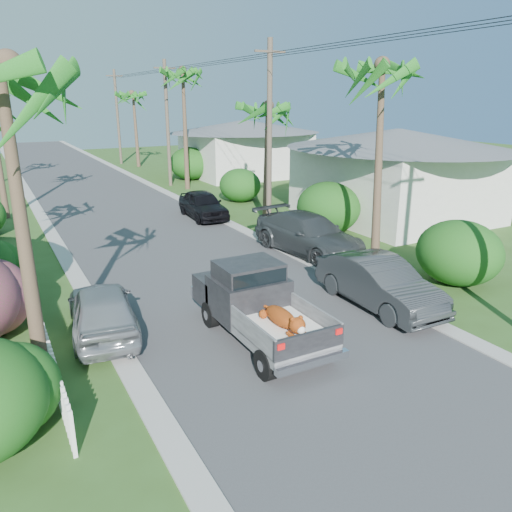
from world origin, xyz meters
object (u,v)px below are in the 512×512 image
house_right_far (245,150)px  utility_pole_c (167,123)px  parked_car_rm (309,235)px  utility_pole_d (118,117)px  parked_car_rf (203,205)px  palm_r_d (133,94)px  pickup_truck (254,301)px  palm_r_c (183,71)px  palm_r_a (386,67)px  parked_car_rn (379,283)px  parked_car_ln (102,310)px  palm_r_b (267,106)px  utility_pole_b (269,136)px  house_right_near (395,177)px

house_right_far → utility_pole_c: (-7.40, -2.00, 2.48)m
parked_car_rm → utility_pole_d: utility_pole_d is taller
parked_car_rf → palm_r_d: bearing=85.9°
pickup_truck → palm_r_c: 25.15m
pickup_truck → parked_car_rf: 14.57m
palm_r_a → utility_pole_c: utility_pole_c is taller
parked_car_rn → utility_pole_c: utility_pole_c is taller
parked_car_ln → parked_car_rn: bearing=172.0°
palm_r_b → palm_r_c: (-0.40, 11.00, 2.16)m
pickup_truck → house_right_far: 30.40m
parked_car_rm → parked_car_ln: bearing=-165.5°
parked_car_rf → utility_pole_d: bearing=88.6°
parked_car_ln → palm_r_c: size_ratio=0.46×
house_right_far → utility_pole_d: size_ratio=1.00×
utility_pole_b → utility_pole_c: 15.00m
parked_car_rm → palm_r_d: (1.50, 31.44, 5.91)m
house_right_far → palm_r_a: bearing=-105.6°
parked_car_rf → parked_car_rm: bearing=-77.4°
palm_r_a → palm_r_d: bearing=89.7°
parked_car_rf → palm_r_b: (3.00, -1.80, 5.20)m
palm_r_d → utility_pole_b: bearing=-91.9°
palm_r_d → utility_pole_c: (-0.90, -12.00, -2.14)m
utility_pole_b → utility_pole_d: 30.00m
parked_car_rm → palm_r_b: size_ratio=0.79×
palm_r_d → utility_pole_b: 27.10m
palm_r_c → house_right_near: (6.80, -14.00, -5.89)m
parked_car_rf → house_right_near: size_ratio=0.49×
house_right_near → utility_pole_d: utility_pole_d is taller
utility_pole_b → utility_pole_c: (0.00, 15.00, 0.00)m
pickup_truck → palm_r_d: (7.20, 37.12, 5.73)m
parked_car_rm → parked_car_rn: bearing=-109.1°
palm_r_b → utility_pole_b: (-1.00, -2.00, -1.35)m
pickup_truck → palm_r_c: size_ratio=0.54×
parked_car_rn → house_right_near: house_right_near is taller
parked_car_rm → palm_r_c: bearing=79.4°
house_right_near → utility_pole_c: utility_pole_c is taller
palm_r_a → palm_r_d: (0.20, 34.00, -0.69)m
parked_car_rf → house_right_near: house_right_near is taller
parked_car_ln → utility_pole_b: utility_pole_b is taller
house_right_near → house_right_far: bearing=90.0°
palm_r_b → utility_pole_c: (-1.00, 13.00, -1.35)m
parked_car_rm → utility_pole_b: 5.86m
palm_r_c → house_right_near: bearing=-64.1°
utility_pole_c → house_right_far: bearing=15.1°
pickup_truck → parked_car_rn: 4.44m
parked_car_rf → utility_pole_d: 26.55m
palm_r_a → utility_pole_b: bearing=95.7°
parked_car_ln → house_right_near: (17.40, 7.09, 1.49)m
pickup_truck → parked_car_rn: (4.43, -0.13, -0.23)m
palm_r_c → parked_car_ln: bearing=-116.7°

